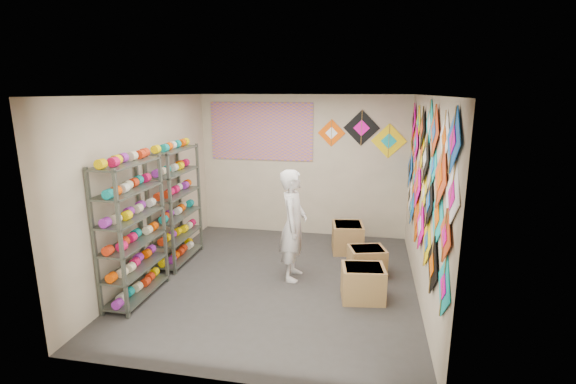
% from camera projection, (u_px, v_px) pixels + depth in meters
% --- Properties ---
extents(ground, '(4.50, 4.50, 0.00)m').
position_uv_depth(ground, '(278.00, 281.00, 6.21)').
color(ground, '#312D2A').
extents(room_walls, '(4.50, 4.50, 4.50)m').
position_uv_depth(room_walls, '(277.00, 173.00, 5.82)').
color(room_walls, '#B9A88D').
rests_on(room_walls, ground).
extents(shelf_rack_front, '(0.40, 1.10, 1.90)m').
position_uv_depth(shelf_rack_front, '(132.00, 231.00, 5.50)').
color(shelf_rack_front, '#4C5147').
rests_on(shelf_rack_front, ground).
extents(shelf_rack_back, '(0.40, 1.10, 1.90)m').
position_uv_depth(shelf_rack_back, '(176.00, 206.00, 6.74)').
color(shelf_rack_back, '#4C5147').
rests_on(shelf_rack_back, ground).
extents(string_spools, '(0.12, 2.36, 0.12)m').
position_uv_depth(string_spools, '(156.00, 211.00, 6.10)').
color(string_spools, '#E20F52').
rests_on(string_spools, ground).
extents(kite_wall_display, '(0.06, 4.36, 2.12)m').
position_uv_depth(kite_wall_display, '(424.00, 179.00, 5.47)').
color(kite_wall_display, '#0EA8AA').
rests_on(kite_wall_display, room_walls).
extents(back_wall_kites, '(1.63, 0.02, 0.88)m').
position_uv_depth(back_wall_kites, '(364.00, 134.00, 7.66)').
color(back_wall_kites, '#FB5600').
rests_on(back_wall_kites, room_walls).
extents(poster, '(2.00, 0.01, 1.10)m').
position_uv_depth(poster, '(261.00, 131.00, 8.01)').
color(poster, '#7849A0').
rests_on(poster, room_walls).
extents(shopkeeper, '(0.61, 0.40, 1.66)m').
position_uv_depth(shopkeeper, '(293.00, 225.00, 6.14)').
color(shopkeeper, beige).
rests_on(shopkeeper, ground).
extents(carton_a, '(0.62, 0.54, 0.47)m').
position_uv_depth(carton_a, '(363.00, 283.00, 5.62)').
color(carton_a, olive).
rests_on(carton_a, ground).
extents(carton_b, '(0.63, 0.56, 0.44)m').
position_uv_depth(carton_b, '(367.00, 262.00, 6.37)').
color(carton_b, olive).
rests_on(carton_b, ground).
extents(carton_c, '(0.59, 0.64, 0.50)m').
position_uv_depth(carton_c, '(347.00, 237.00, 7.33)').
color(carton_c, olive).
rests_on(carton_c, ground).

